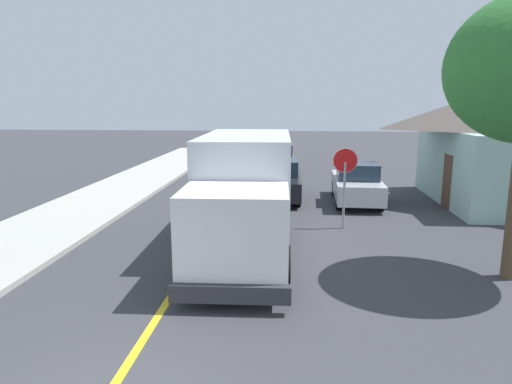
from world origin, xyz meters
The scene contains 6 objects.
centre_line_yellow centered at (0.00, 10.00, 0.00)m, with size 0.16×56.00×0.01m, color gold.
box_truck centered at (1.29, 6.98, 1.77)m, with size 2.59×7.24×3.20m.
parked_car_near centered at (1.99, 14.12, 0.79)m, with size 1.87×4.43×1.67m.
parked_car_mid centered at (1.72, 21.28, 0.79)m, with size 1.97×4.47×1.67m.
parked_van_across centered at (5.20, 13.60, 0.79)m, with size 1.92×4.45×1.67m.
stop_sign centered at (4.26, 9.62, 1.86)m, with size 0.80×0.10×2.65m.
Camera 1 is at (2.58, -5.17, 4.12)m, focal length 32.10 mm.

